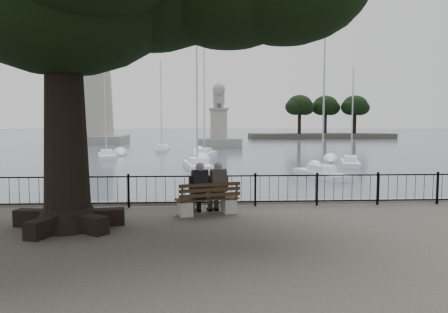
{
  "coord_description": "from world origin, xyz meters",
  "views": [
    {
      "loc": [
        -0.8,
        -11.2,
        2.72
      ],
      "look_at": [
        0.0,
        2.5,
        1.6
      ],
      "focal_mm": 35.0,
      "sensor_mm": 36.0,
      "label": 1
    }
  ],
  "objects": [
    {
      "name": "far_shore",
      "position": [
        25.54,
        79.46,
        3.0
      ],
      "size": [
        30.0,
        8.6,
        9.18
      ],
      "color": "#322F2A",
      "rests_on": "ground"
    },
    {
      "name": "harbor",
      "position": [
        0.0,
        3.0,
        -0.5
      ],
      "size": [
        260.0,
        260.0,
        1.2
      ],
      "color": "slate",
      "rests_on": "ground"
    },
    {
      "name": "sailboat_f",
      "position": [
        -0.2,
        34.58,
        -0.66
      ],
      "size": [
        2.88,
        5.92,
        12.09
      ],
      "color": "white",
      "rests_on": "ground"
    },
    {
      "name": "lighthouse",
      "position": [
        -18.0,
        62.0,
        11.99
      ],
      "size": [
        10.07,
        10.07,
        30.8
      ],
      "color": "slate",
      "rests_on": "ground"
    },
    {
      "name": "sailboat_d",
      "position": [
        11.88,
        24.5,
        -0.73
      ],
      "size": [
        2.72,
        5.17,
        8.15
      ],
      "color": "white",
      "rests_on": "ground"
    },
    {
      "name": "person_right",
      "position": [
        -0.27,
        1.52,
        0.71
      ],
      "size": [
        0.58,
        0.83,
        1.53
      ],
      "color": "black",
      "rests_on": "ground"
    },
    {
      "name": "sailboat_h",
      "position": [
        -5.36,
        42.96,
        -0.65
      ],
      "size": [
        1.49,
        4.74,
        11.22
      ],
      "color": "white",
      "rests_on": "ground"
    },
    {
      "name": "bench",
      "position": [
        -0.54,
        1.33,
        0.34
      ],
      "size": [
        1.91,
        1.04,
        0.97
      ],
      "color": "gray",
      "rests_on": "ground"
    },
    {
      "name": "lion_monument",
      "position": [
        2.0,
        49.93,
        1.27
      ],
      "size": [
        6.14,
        6.14,
        9.02
      ],
      "color": "slate",
      "rests_on": "ground"
    },
    {
      "name": "sailboat_b",
      "position": [
        -0.92,
        22.9,
        -0.62
      ],
      "size": [
        2.49,
        6.17,
        13.83
      ],
      "color": "white",
      "rests_on": "ground"
    },
    {
      "name": "sailboat_c",
      "position": [
        7.27,
        16.96,
        -0.71
      ],
      "size": [
        2.71,
        5.37,
        9.45
      ],
      "color": "white",
      "rests_on": "ground"
    },
    {
      "name": "person_left",
      "position": [
        -0.81,
        1.36,
        0.71
      ],
      "size": [
        0.58,
        0.83,
        1.53
      ],
      "color": "black",
      "rests_on": "ground"
    },
    {
      "name": "railing",
      "position": [
        0.0,
        2.5,
        0.56
      ],
      "size": [
        22.06,
        0.06,
        1.0
      ],
      "color": "black",
      "rests_on": "ground"
    },
    {
      "name": "sailboat_e",
      "position": [
        -9.99,
        32.95,
        -0.62
      ],
      "size": [
        2.87,
        5.75,
        13.2
      ],
      "color": "white",
      "rests_on": "ground"
    }
  ]
}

